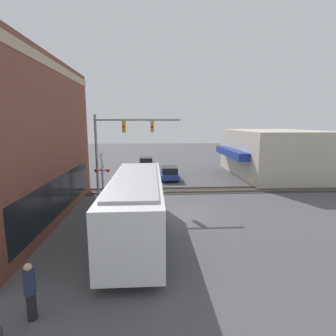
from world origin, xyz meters
name	(u,v)px	position (x,y,z in m)	size (l,w,h in m)	color
ground_plane	(183,214)	(0.00, 0.00, 0.00)	(120.00, 120.00, 0.00)	#4C4C4F
shop_building	(273,153)	(12.64, -11.88, 2.55)	(12.98, 10.06, 5.10)	beige
city_bus	(137,203)	(-3.09, 2.80, 1.78)	(10.38, 2.59, 3.23)	white
traffic_signal_gantry	(120,138)	(4.72, 4.55, 4.75)	(0.42, 6.79, 6.57)	gray
crossing_signal	(102,170)	(3.80, 5.85, 2.30)	(1.41, 1.18, 3.81)	gray
rail_track_near	(175,190)	(6.00, 0.00, 0.03)	(2.60, 60.00, 0.15)	#332D28
parked_car_blue	(169,173)	(10.86, 0.20, 0.64)	(4.23, 1.82, 1.38)	navy
parked_car_grey	(146,163)	(18.25, 2.80, 0.68)	(4.55, 1.82, 1.45)	slate
pedestrian_by_lamp	(30,291)	(-9.04, 5.66, 0.95)	(0.34, 0.34, 1.85)	black
pedestrian_at_crossing	(111,190)	(3.12, 5.09, 0.88)	(0.34, 0.34, 1.72)	#473828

